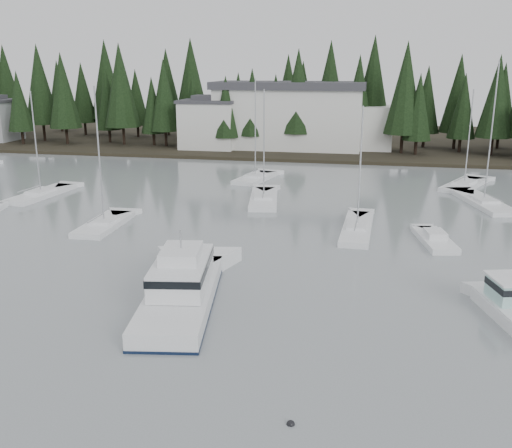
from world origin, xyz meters
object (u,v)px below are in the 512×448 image
(harbor_inn, at_px, (301,116))
(cabin_cruiser_center, at_px, (181,291))
(sailboat_2, at_px, (104,226))
(sailboat_0, at_px, (255,179))
(sailboat_8, at_px, (484,204))
(house_west, at_px, (209,123))
(sailboat_5, at_px, (464,186))
(sailboat_10, at_px, (41,196))
(runabout_1, at_px, (434,241))
(sailboat_1, at_px, (357,230))
(sailboat_7, at_px, (264,200))

(harbor_inn, xyz_separation_m, cabin_cruiser_center, (0.92, -65.38, -4.98))
(harbor_inn, bearing_deg, sailboat_2, -102.81)
(sailboat_0, xyz_separation_m, sailboat_8, (26.04, -8.24, 0.01))
(cabin_cruiser_center, bearing_deg, sailboat_8, -45.62)
(house_west, relative_size, sailboat_5, 0.80)
(house_west, bearing_deg, harbor_inn, 12.52)
(house_west, relative_size, sailboat_2, 0.74)
(sailboat_10, bearing_deg, runabout_1, -97.81)
(runabout_1, bearing_deg, harbor_inn, 8.50)
(harbor_inn, relative_size, sailboat_8, 1.96)
(sailboat_1, relative_size, runabout_1, 1.64)
(sailboat_0, bearing_deg, house_west, 41.36)
(house_west, relative_size, sailboat_1, 0.84)
(sailboat_1, xyz_separation_m, sailboat_8, (12.66, 12.50, 0.02))
(cabin_cruiser_center, xyz_separation_m, sailboat_8, (22.69, 30.68, -0.72))
(sailboat_2, relative_size, sailboat_8, 0.86)
(sailboat_2, height_order, sailboat_8, sailboat_8)
(sailboat_0, bearing_deg, harbor_inn, 7.49)
(cabin_cruiser_center, bearing_deg, runabout_1, -54.86)
(sailboat_2, xyz_separation_m, sailboat_10, (-12.46, 10.09, -0.02))
(cabin_cruiser_center, distance_m, sailboat_2, 19.44)
(cabin_cruiser_center, bearing_deg, sailboat_7, -8.84)
(cabin_cruiser_center, relative_size, sailboat_0, 0.99)
(house_west, distance_m, sailboat_5, 44.26)
(sailboat_0, bearing_deg, sailboat_1, -134.43)
(sailboat_5, relative_size, sailboat_7, 0.98)
(sailboat_7, height_order, sailboat_10, sailboat_7)
(house_west, bearing_deg, runabout_1, -54.94)
(cabin_cruiser_center, distance_m, sailboat_1, 20.78)
(sailboat_0, bearing_deg, sailboat_5, -75.31)
(sailboat_5, relative_size, runabout_1, 1.72)
(harbor_inn, xyz_separation_m, sailboat_10, (-23.92, -40.31, -5.72))
(cabin_cruiser_center, height_order, sailboat_8, sailboat_8)
(sailboat_10, bearing_deg, sailboat_5, -67.92)
(sailboat_2, distance_m, sailboat_10, 16.03)
(sailboat_1, distance_m, sailboat_8, 17.79)
(sailboat_5, distance_m, runabout_1, 24.47)
(sailboat_2, bearing_deg, sailboat_5, -56.34)
(sailboat_8, bearing_deg, runabout_1, 142.43)
(sailboat_1, bearing_deg, sailboat_5, -27.17)
(sailboat_1, distance_m, sailboat_5, 24.70)
(sailboat_2, xyz_separation_m, runabout_1, (28.75, 0.99, 0.06))
(harbor_inn, bearing_deg, house_west, -167.48)
(harbor_inn, distance_m, cabin_cruiser_center, 65.58)
(house_west, height_order, sailboat_5, sailboat_5)
(sailboat_7, relative_size, sailboat_8, 0.81)
(sailboat_5, height_order, runabout_1, sailboat_5)
(sailboat_0, height_order, sailboat_2, sailboat_0)
(cabin_cruiser_center, height_order, sailboat_2, sailboat_2)
(cabin_cruiser_center, relative_size, runabout_1, 1.85)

